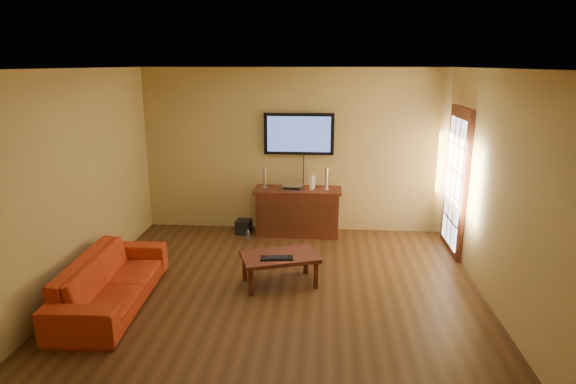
# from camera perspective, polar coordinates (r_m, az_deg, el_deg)

# --- Properties ---
(ground_plane) EXTENTS (5.00, 5.00, 0.00)m
(ground_plane) POSITION_cam_1_polar(r_m,az_deg,el_deg) (6.04, -1.07, -12.11)
(ground_plane) COLOR #3B2310
(ground_plane) RESTS_ON ground
(room_walls) EXTENTS (5.00, 5.00, 5.00)m
(room_walls) POSITION_cam_1_polar(r_m,az_deg,el_deg) (6.10, -0.57, 4.92)
(room_walls) COLOR tan
(room_walls) RESTS_ON ground
(french_door) EXTENTS (0.07, 1.02, 2.22)m
(french_door) POSITION_cam_1_polar(r_m,az_deg,el_deg) (7.51, 19.25, 1.02)
(french_door) COLOR #451B0F
(french_door) RESTS_ON ground
(media_console) EXTENTS (1.41, 0.54, 0.77)m
(media_console) POSITION_cam_1_polar(r_m,az_deg,el_deg) (7.95, 1.16, -2.30)
(media_console) COLOR #451B0F
(media_console) RESTS_ON ground
(television) EXTENTS (1.14, 0.08, 0.68)m
(television) POSITION_cam_1_polar(r_m,az_deg,el_deg) (7.90, 1.31, 6.89)
(television) COLOR black
(television) RESTS_ON ground
(coffee_table) EXTENTS (1.08, 0.85, 0.40)m
(coffee_table) POSITION_cam_1_polar(r_m,az_deg,el_deg) (6.19, -0.98, -7.96)
(coffee_table) COLOR #451B0F
(coffee_table) RESTS_ON ground
(sofa) EXTENTS (0.69, 2.02, 0.78)m
(sofa) POSITION_cam_1_polar(r_m,az_deg,el_deg) (6.05, -20.27, -9.00)
(sofa) COLOR #B03313
(sofa) RESTS_ON ground
(speaker_left) EXTENTS (0.10, 0.10, 0.35)m
(speaker_left) POSITION_cam_1_polar(r_m,az_deg,el_deg) (7.89, -2.79, 1.65)
(speaker_left) COLOR silver
(speaker_left) RESTS_ON media_console
(speaker_right) EXTENTS (0.10, 0.10, 0.37)m
(speaker_right) POSITION_cam_1_polar(r_m,az_deg,el_deg) (7.78, 4.55, 1.50)
(speaker_right) COLOR silver
(speaker_right) RESTS_ON media_console
(av_receiver) EXTENTS (0.36, 0.28, 0.07)m
(av_receiver) POSITION_cam_1_polar(r_m,az_deg,el_deg) (7.80, 0.54, 0.57)
(av_receiver) COLOR silver
(av_receiver) RESTS_ON media_console
(game_console) EXTENTS (0.09, 0.17, 0.23)m
(game_console) POSITION_cam_1_polar(r_m,az_deg,el_deg) (7.81, 2.91, 1.16)
(game_console) COLOR white
(game_console) RESTS_ON media_console
(subwoofer) EXTENTS (0.26, 0.26, 0.23)m
(subwoofer) POSITION_cam_1_polar(r_m,az_deg,el_deg) (8.08, -5.29, -4.13)
(subwoofer) COLOR black
(subwoofer) RESTS_ON ground
(bottle) EXTENTS (0.07, 0.07, 0.19)m
(bottle) POSITION_cam_1_polar(r_m,az_deg,el_deg) (7.73, -4.79, -5.20)
(bottle) COLOR white
(bottle) RESTS_ON ground
(keyboard) EXTENTS (0.42, 0.20, 0.02)m
(keyboard) POSITION_cam_1_polar(r_m,az_deg,el_deg) (6.05, -1.35, -7.82)
(keyboard) COLOR black
(keyboard) RESTS_ON coffee_table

